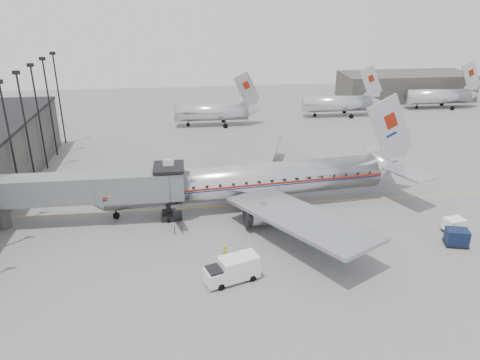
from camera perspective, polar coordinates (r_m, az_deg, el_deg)
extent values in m
plane|color=slate|center=(52.21, 1.57, -5.93)|extent=(160.00, 160.00, 0.00)
cube|color=#3B3936|center=(119.44, 19.45, 10.77)|extent=(30.00, 12.00, 6.00)
cube|color=gold|center=(57.93, 3.67, -2.93)|extent=(60.00, 0.15, 0.01)
cube|color=#575A5C|center=(55.27, -22.16, -1.08)|extent=(12.00, 2.80, 3.00)
cube|color=#575A5C|center=(53.50, -12.86, -0.68)|extent=(8.00, 3.00, 3.10)
cube|color=#575A5C|center=(53.55, -8.57, -0.32)|extent=(3.20, 3.60, 3.20)
cube|color=black|center=(52.85, -8.69, 1.57)|extent=(3.40, 3.80, 0.30)
cube|color=white|center=(52.67, -8.72, 2.08)|extent=(1.20, 0.15, 0.80)
cylinder|color=black|center=(54.39, -8.72, -3.32)|extent=(0.56, 0.56, 2.80)
cube|color=black|center=(54.85, -8.66, -4.30)|extent=(1.60, 2.20, 0.70)
cylinder|color=black|center=(53.98, -8.68, -4.83)|extent=(0.30, 0.60, 0.60)
cylinder|color=black|center=(55.77, -8.63, -3.89)|extent=(0.30, 0.60, 0.60)
cylinder|color=#3B3936|center=(58.14, -26.97, -3.91)|extent=(1.60, 1.60, 2.80)
cube|color=black|center=(52.24, -7.58, -4.26)|extent=(0.90, 3.20, 2.90)
cylinder|color=black|center=(61.63, -26.11, 3.82)|extent=(0.24, 0.24, 15.00)
cylinder|color=black|center=(67.07, -24.57, 5.47)|extent=(0.24, 0.24, 15.00)
cube|color=black|center=(65.52, -25.64, 11.73)|extent=(0.90, 0.25, 0.50)
cylinder|color=black|center=(72.60, -23.26, 6.87)|extent=(0.24, 0.24, 15.00)
cube|color=black|center=(71.17, -24.20, 12.67)|extent=(0.90, 0.25, 0.50)
cylinder|color=black|center=(78.20, -22.14, 8.07)|extent=(0.24, 0.24, 15.00)
cube|color=black|center=(76.88, -22.97, 13.47)|extent=(0.90, 0.25, 0.50)
cylinder|color=black|center=(83.86, -21.15, 9.10)|extent=(0.24, 0.24, 15.00)
cube|color=black|center=(82.62, -21.90, 14.15)|extent=(0.90, 0.25, 0.50)
cylinder|color=silver|center=(90.30, -3.52, 8.24)|extent=(14.00, 3.20, 3.20)
cube|color=silver|center=(89.94, 0.82, 11.10)|extent=(5.17, 0.26, 6.52)
cylinder|color=black|center=(90.72, -6.35, 6.84)|extent=(0.24, 0.24, 1.00)
cylinder|color=silver|center=(98.97, 11.72, 9.10)|extent=(14.00, 3.20, 3.20)
cube|color=silver|center=(100.42, 15.69, 11.50)|extent=(5.17, 0.26, 6.52)
cylinder|color=black|center=(98.17, 9.11, 7.91)|extent=(0.24, 0.24, 1.00)
cylinder|color=silver|center=(112.23, 22.97, 9.36)|extent=(14.00, 3.20, 3.20)
cube|color=silver|center=(114.94, 26.33, 11.35)|extent=(5.17, 0.26, 6.52)
cylinder|color=black|center=(110.55, 20.75, 8.38)|extent=(0.24, 0.24, 1.00)
cylinder|color=silver|center=(55.93, 0.77, -0.15)|extent=(33.28, 7.39, 4.08)
cone|color=silver|center=(55.00, -18.00, -1.73)|extent=(3.70, 4.39, 4.08)
cone|color=silver|center=(62.40, 17.55, 1.66)|extent=(4.77, 4.30, 3.87)
cube|color=maroon|center=(55.83, 0.77, 0.11)|extent=(33.29, 7.44, 0.20)
cube|color=navy|center=(55.92, 0.77, -0.13)|extent=(33.29, 7.44, 0.11)
cube|color=silver|center=(60.70, 17.84, 6.11)|extent=(6.76, 1.01, 8.46)
cube|color=gray|center=(65.77, 1.59, 3.09)|extent=(11.26, 18.63, 1.31)
cube|color=gray|center=(48.33, 7.30, -4.62)|extent=(14.01, 18.30, 1.31)
cylinder|color=gray|center=(61.86, 0.04, 0.44)|extent=(3.96, 2.68, 2.31)
cylinder|color=gray|center=(51.74, 2.81, -4.24)|extent=(3.96, 2.68, 2.31)
cylinder|color=black|center=(55.83, -14.88, -3.92)|extent=(0.22, 0.22, 1.43)
cylinder|color=black|center=(59.98, 2.17, -1.17)|extent=(0.29, 0.29, 1.54)
cylinder|color=black|center=(60.09, 2.17, -1.41)|extent=(1.13, 0.49, 1.10)
cylinder|color=black|center=(54.98, 3.68, -3.52)|extent=(0.29, 0.29, 1.54)
cylinder|color=black|center=(55.10, 3.67, -3.77)|extent=(1.13, 0.49, 1.10)
cube|color=white|center=(43.22, -0.16, -10.53)|extent=(3.93, 2.97, 2.04)
cube|color=white|center=(42.62, -3.16, -11.72)|extent=(2.07, 2.25, 1.36)
cube|color=black|center=(42.30, -3.18, -11.07)|extent=(1.64, 1.94, 0.58)
cylinder|color=black|center=(42.40, -2.30, -12.92)|extent=(0.67, 0.43, 0.62)
cylinder|color=black|center=(43.73, -3.24, -11.71)|extent=(0.67, 0.43, 0.62)
cylinder|color=black|center=(43.49, 1.53, -11.89)|extent=(0.67, 0.43, 0.62)
cylinder|color=black|center=(44.78, 0.50, -10.75)|extent=(0.67, 0.43, 0.62)
cube|color=#0C1833|center=(53.48, 24.93, -6.25)|extent=(2.53, 2.14, 1.52)
cube|color=black|center=(53.85, 24.79, -7.01)|extent=(2.66, 2.28, 0.13)
cylinder|color=black|center=(53.08, 24.06, -7.38)|extent=(0.35, 0.21, 0.33)
cylinder|color=black|center=(53.60, 25.85, -7.42)|extent=(0.35, 0.21, 0.33)
cylinder|color=black|center=(54.17, 23.73, -6.70)|extent=(0.35, 0.21, 0.33)
cylinder|color=black|center=(54.68, 25.49, -6.74)|extent=(0.35, 0.21, 0.33)
cube|color=white|center=(56.09, 24.64, -4.95)|extent=(2.20, 1.79, 1.39)
cube|color=black|center=(56.41, 24.52, -5.62)|extent=(2.31, 1.90, 0.12)
cylinder|color=black|center=(55.56, 24.25, -6.07)|extent=(0.31, 0.16, 0.30)
cylinder|color=black|center=(56.54, 25.51, -5.79)|extent=(0.31, 0.16, 0.30)
cylinder|color=black|center=(56.35, 23.51, -5.53)|extent=(0.31, 0.16, 0.30)
cylinder|color=black|center=(57.32, 24.75, -5.27)|extent=(0.31, 0.16, 0.30)
imported|color=#C2C617|center=(46.30, -1.83, -8.86)|extent=(0.65, 0.53, 1.55)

